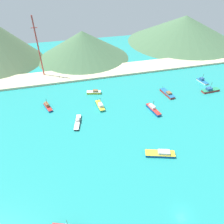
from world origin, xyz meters
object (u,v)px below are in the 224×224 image
object	(u,v)px
fishing_boat_0	(48,106)
fishing_boat_3	(202,81)
fishing_boat_5	(94,92)
fishing_boat_9	(100,106)
radio_tower	(38,48)
fishing_boat_6	(167,93)
fishing_boat_4	(78,122)
fishing_boat_1	(210,90)
fishing_boat_2	(153,109)
fishing_boat_10	(161,153)

from	to	relation	value
fishing_boat_0	fishing_boat_3	xyz separation A→B (m)	(90.77, 3.70, -0.16)
fishing_boat_5	fishing_boat_9	bearing A→B (deg)	-87.99
fishing_boat_0	radio_tower	world-z (taller)	radio_tower
fishing_boat_6	fishing_boat_9	xyz separation A→B (m)	(-38.12, -2.05, 0.09)
fishing_boat_3	radio_tower	bearing A→B (deg)	160.56
fishing_boat_4	fishing_boat_9	distance (m)	15.84
fishing_boat_1	fishing_boat_2	xyz separation A→B (m)	(-38.47, -8.65, 0.06)
fishing_boat_3	fishing_boat_5	distance (m)	65.84
fishing_boat_1	fishing_boat_2	world-z (taller)	fishing_boat_1
fishing_boat_10	fishing_boat_4	bearing A→B (deg)	135.90
fishing_boat_0	fishing_boat_3	world-z (taller)	fishing_boat_0
fishing_boat_3	fishing_boat_6	world-z (taller)	fishing_boat_3
fishing_boat_6	fishing_boat_9	distance (m)	38.18
fishing_boat_9	fishing_boat_10	world-z (taller)	fishing_boat_9
fishing_boat_1	fishing_boat_6	world-z (taller)	fishing_boat_1
fishing_boat_6	fishing_boat_1	bearing A→B (deg)	-7.23
fishing_boat_10	radio_tower	size ratio (longest dim) A/B	0.32
fishing_boat_6	fishing_boat_0	bearing A→B (deg)	176.43
fishing_boat_0	fishing_boat_10	distance (m)	59.29
fishing_boat_3	fishing_boat_4	xyz separation A→B (m)	(-77.84, -19.33, -0.10)
fishing_boat_2	fishing_boat_6	bearing A→B (deg)	40.65
fishing_boat_1	fishing_boat_9	distance (m)	62.88
fishing_boat_2	fishing_boat_0	bearing A→B (deg)	162.48
fishing_boat_5	radio_tower	bearing A→B (deg)	132.89
fishing_boat_5	fishing_boat_9	distance (m)	13.74
fishing_boat_1	fishing_boat_6	bearing A→B (deg)	172.77
fishing_boat_3	fishing_boat_5	bearing A→B (deg)	176.52
fishing_boat_0	fishing_boat_5	world-z (taller)	fishing_boat_0
fishing_boat_0	fishing_boat_1	distance (m)	88.69
fishing_boat_5	fishing_boat_6	world-z (taller)	fishing_boat_6
fishing_boat_0	fishing_boat_1	world-z (taller)	fishing_boat_1
fishing_boat_3	fishing_boat_6	size ratio (longest dim) A/B	0.75
fishing_boat_1	fishing_boat_4	world-z (taller)	fishing_boat_1
fishing_boat_9	radio_tower	bearing A→B (deg)	122.57
fishing_boat_2	fishing_boat_5	xyz separation A→B (m)	(-24.88, 23.47, -0.15)
fishing_boat_4	fishing_boat_9	xyz separation A→B (m)	(12.60, 9.60, 0.19)
fishing_boat_0	fishing_boat_2	xyz separation A→B (m)	(49.93, -15.76, 0.01)
fishing_boat_9	fishing_boat_5	bearing A→B (deg)	92.01
fishing_boat_4	fishing_boat_6	xyz separation A→B (m)	(50.73, 11.65, 0.10)
fishing_boat_5	fishing_boat_9	xyz separation A→B (m)	(0.48, -13.73, 0.08)
fishing_boat_10	fishing_boat_1	bearing A→B (deg)	37.00
fishing_boat_9	radio_tower	distance (m)	53.14
fishing_boat_0	fishing_boat_4	size ratio (longest dim) A/B	0.76
fishing_boat_6	fishing_boat_10	bearing A→B (deg)	-120.24
fishing_boat_0	fishing_boat_3	bearing A→B (deg)	2.34
fishing_boat_1	fishing_boat_10	xyz separation A→B (m)	(-47.39, -35.71, -0.09)
fishing_boat_1	fishing_boat_3	size ratio (longest dim) A/B	1.30
fishing_boat_10	radio_tower	xyz separation A→B (m)	(-42.49, 79.10, 17.56)
fishing_boat_0	fishing_boat_6	world-z (taller)	fishing_boat_0
radio_tower	fishing_boat_4	bearing A→B (deg)	-74.48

